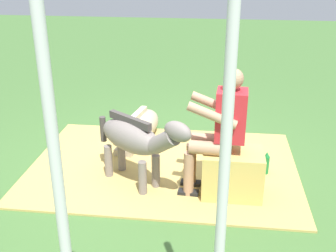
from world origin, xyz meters
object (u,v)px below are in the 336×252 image
object	(u,v)px
tent_pole_left	(222,209)
tent_pole_mid	(63,224)
hay_bale	(232,174)
pony_lying	(139,127)
soda_bottle	(266,164)
pony_standing	(136,139)
person_seated	(219,127)

from	to	relation	value
tent_pole_left	tent_pole_mid	bearing A→B (deg)	15.93
hay_bale	tent_pole_left	xyz separation A→B (m)	(0.14, 1.98, 0.88)
pony_lying	tent_pole_left	size ratio (longest dim) A/B	0.60
hay_bale	soda_bottle	xyz separation A→B (m)	(-0.40, -0.48, -0.11)
pony_standing	tent_pole_mid	world-z (taller)	tent_pole_mid
person_seated	pony_lying	world-z (taller)	person_seated
pony_lying	tent_pole_left	xyz separation A→B (m)	(-1.10, 3.24, 0.95)
pony_lying	tent_pole_left	distance (m)	3.55
pony_lying	tent_pole_mid	xyz separation A→B (m)	(-0.29, 3.47, 0.95)
person_seated	tent_pole_left	bearing A→B (deg)	90.66
pony_standing	tent_pole_left	xyz separation A→B (m)	(-0.89, 2.05, 0.57)
pony_lying	pony_standing	bearing A→B (deg)	99.91
hay_bale	tent_pole_left	world-z (taller)	tent_pole_left
person_seated	pony_lying	xyz separation A→B (m)	(1.07, -1.25, -0.59)
tent_pole_mid	soda_bottle	bearing A→B (deg)	-116.79
person_seated	tent_pole_left	xyz separation A→B (m)	(-0.02, 1.99, 0.36)
person_seated	soda_bottle	world-z (taller)	person_seated
person_seated	tent_pole_left	distance (m)	2.02
hay_bale	pony_standing	bearing A→B (deg)	-3.81
soda_bottle	tent_pole_left	world-z (taller)	tent_pole_left
hay_bale	tent_pole_left	size ratio (longest dim) A/B	0.27
pony_lying	tent_pole_mid	distance (m)	3.61
tent_pole_left	soda_bottle	bearing A→B (deg)	-102.58
pony_lying	tent_pole_left	world-z (taller)	tent_pole_left
tent_pole_left	pony_lying	bearing A→B (deg)	-71.26
hay_bale	tent_pole_mid	xyz separation A→B (m)	(0.95, 2.21, 0.88)
soda_bottle	hay_bale	bearing A→B (deg)	49.69
person_seated	tent_pole_mid	xyz separation A→B (m)	(0.79, 2.22, 0.36)
pony_standing	soda_bottle	distance (m)	1.55
soda_bottle	tent_pole_left	distance (m)	2.71
soda_bottle	tent_pole_left	bearing A→B (deg)	77.42
hay_bale	person_seated	size ratio (longest dim) A/B	0.45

